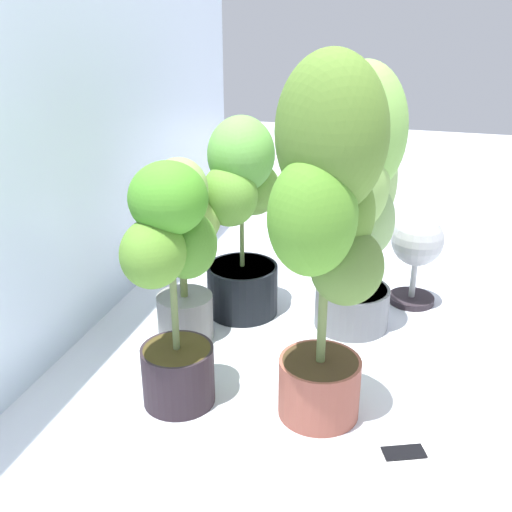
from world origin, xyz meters
The scene contains 9 objects.
ground_plane centered at (0.00, 0.00, 0.00)m, with size 8.00×8.00×0.00m, color silver.
mylar_back_wall centered at (0.00, 0.86, 1.00)m, with size 3.20×0.01×2.00m, color silver.
potted_plant_back_right centered at (0.29, 0.35, 0.42)m, with size 0.42×0.30×0.76m.
potted_plant_front_left centered at (-0.27, -0.06, 0.62)m, with size 0.42×0.38×1.04m.
potted_plant_back_center centered at (0.05, 0.49, 0.38)m, with size 0.40×0.29×0.66m.
potted_plant_back_left centered at (-0.31, 0.37, 0.42)m, with size 0.34×0.27×0.75m.
potted_plant_front_right centered at (0.30, -0.08, 0.55)m, with size 0.45×0.39×0.96m.
cell_phone centered at (-0.38, -0.31, 0.00)m, with size 0.12×0.16×0.01m.
floor_fan centered at (0.55, -0.28, 0.24)m, with size 0.28×0.28×0.37m.
Camera 1 is at (-1.78, -0.29, 1.16)m, focal length 43.95 mm.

